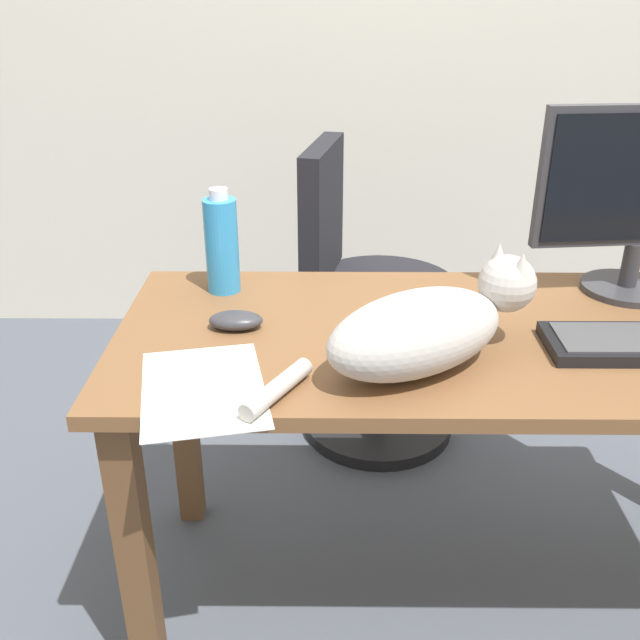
{
  "coord_description": "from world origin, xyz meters",
  "views": [
    {
      "loc": [
        -0.31,
        -1.3,
        1.36
      ],
      "look_at": [
        -0.32,
        -0.07,
        0.76
      ],
      "focal_mm": 40.32,
      "sensor_mm": 36.0,
      "label": 1
    }
  ],
  "objects": [
    {
      "name": "ground_plane",
      "position": [
        0.0,
        0.0,
        0.0
      ],
      "size": [
        8.0,
        8.0,
        0.0
      ],
      "primitive_type": "plane",
      "color": "#474C56"
    },
    {
      "name": "desk",
      "position": [
        0.0,
        0.0,
        0.6
      ],
      "size": [
        1.47,
        0.63,
        0.7
      ],
      "color": "brown",
      "rests_on": "ground_plane"
    },
    {
      "name": "office_chair",
      "position": [
        -0.19,
        0.7,
        0.4
      ],
      "size": [
        0.49,
        0.48,
        0.92
      ],
      "color": "black",
      "rests_on": "ground_plane"
    },
    {
      "name": "cat",
      "position": [
        -0.13,
        -0.14,
        0.78
      ],
      "size": [
        0.54,
        0.36,
        0.2
      ],
      "color": "#B2ADA8",
      "rests_on": "desk"
    },
    {
      "name": "computer_mouse",
      "position": [
        -0.49,
        0.01,
        0.72
      ],
      "size": [
        0.11,
        0.06,
        0.04
      ],
      "primitive_type": "ellipsoid",
      "color": "#333338",
      "rests_on": "desk"
    },
    {
      "name": "paper_sheet",
      "position": [
        -0.52,
        -0.23,
        0.7
      ],
      "size": [
        0.27,
        0.33,
        0.0
      ],
      "primitive_type": "cube",
      "rotation": [
        0.0,
        0.0,
        0.21
      ],
      "color": "white",
      "rests_on": "desk"
    },
    {
      "name": "water_bottle",
      "position": [
        -0.54,
        0.21,
        0.81
      ],
      "size": [
        0.07,
        0.07,
        0.24
      ],
      "color": "#2D8CD1",
      "rests_on": "desk"
    }
  ]
}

